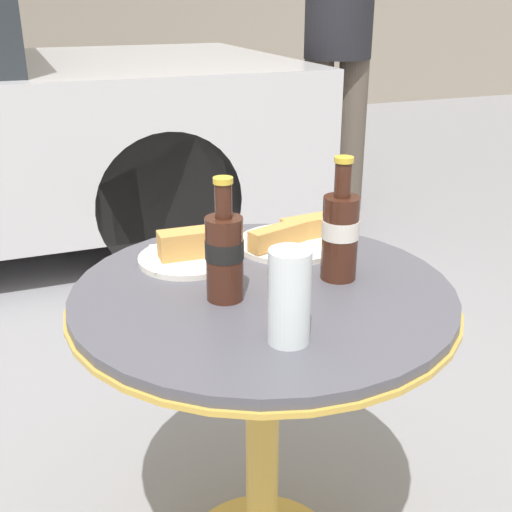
# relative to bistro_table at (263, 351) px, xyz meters

# --- Properties ---
(bistro_table) EXTENTS (0.73, 0.73, 0.68)m
(bistro_table) POSITION_rel_bistro_table_xyz_m (0.00, 0.00, 0.00)
(bistro_table) COLOR gold
(bistro_table) RESTS_ON ground_plane
(cola_bottle_left) EXTENTS (0.07, 0.07, 0.24)m
(cola_bottle_left) POSITION_rel_bistro_table_xyz_m (0.15, -0.01, 0.23)
(cola_bottle_left) COLOR #3D1E14
(cola_bottle_left) RESTS_ON bistro_table
(cola_bottle_right) EXTENTS (0.07, 0.07, 0.23)m
(cola_bottle_right) POSITION_rel_bistro_table_xyz_m (-0.08, -0.02, 0.23)
(cola_bottle_right) COLOR #3D1E14
(cola_bottle_right) RESTS_ON bistro_table
(drinking_glass) EXTENTS (0.07, 0.07, 0.15)m
(drinking_glass) POSITION_rel_bistro_table_xyz_m (-0.04, -0.20, 0.21)
(drinking_glass) COLOR #C68923
(drinking_glass) RESTS_ON bistro_table
(lunch_plate_near) EXTENTS (0.21, 0.21, 0.07)m
(lunch_plate_near) POSITION_rel_bistro_table_xyz_m (-0.10, 0.17, 0.16)
(lunch_plate_near) COLOR silver
(lunch_plate_near) RESTS_ON bistro_table
(lunch_plate_far) EXTENTS (0.23, 0.23, 0.06)m
(lunch_plate_far) POSITION_rel_bistro_table_xyz_m (0.14, 0.17, 0.16)
(lunch_plate_far) COLOR silver
(lunch_plate_far) RESTS_ON bistro_table
(pedestrian) EXTENTS (0.37, 0.37, 1.80)m
(pedestrian) POSITION_rel_bistro_table_xyz_m (1.33, 2.23, 0.47)
(pedestrian) COLOR brown
(pedestrian) RESTS_ON ground_plane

